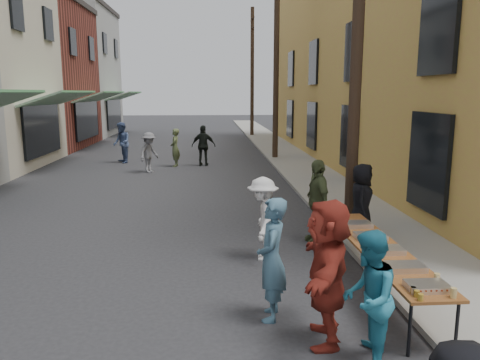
{
  "coord_description": "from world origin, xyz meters",
  "views": [
    {
      "loc": [
        1.14,
        -7.03,
        3.13
      ],
      "look_at": [
        1.8,
        2.72,
        1.3
      ],
      "focal_mm": 35.0,
      "sensor_mm": 36.0,
      "label": 1
    }
  ],
  "objects": [
    {
      "name": "ground",
      "position": [
        0.0,
        0.0,
        0.0
      ],
      "size": [
        120.0,
        120.0,
        0.0
      ],
      "primitive_type": "plane",
      "color": "#28282B",
      "rests_on": "ground"
    },
    {
      "name": "sidewalk",
      "position": [
        5.0,
        15.0,
        0.05
      ],
      "size": [
        2.2,
        60.0,
        0.1
      ],
      "primitive_type": "cube",
      "color": "gray",
      "rests_on": "ground"
    },
    {
      "name": "building_ochre",
      "position": [
        11.1,
        14.0,
        5.0
      ],
      "size": [
        10.0,
        28.0,
        10.0
      ],
      "primitive_type": "cube",
      "color": "gold",
      "rests_on": "ground"
    },
    {
      "name": "utility_pole_near",
      "position": [
        4.3,
        3.0,
        4.5
      ],
      "size": [
        0.26,
        0.26,
        9.0
      ],
      "primitive_type": "cylinder",
      "color": "#2D2116",
      "rests_on": "ground"
    },
    {
      "name": "utility_pole_mid",
      "position": [
        4.3,
        15.0,
        4.5
      ],
      "size": [
        0.26,
        0.26,
        9.0
      ],
      "primitive_type": "cylinder",
      "color": "#2D2116",
      "rests_on": "ground"
    },
    {
      "name": "utility_pole_far",
      "position": [
        4.3,
        27.0,
        4.5
      ],
      "size": [
        0.26,
        0.26,
        9.0
      ],
      "primitive_type": "cylinder",
      "color": "#2D2116",
      "rests_on": "ground"
    },
    {
      "name": "serving_table",
      "position": [
        3.8,
        -0.15,
        0.71
      ],
      "size": [
        0.7,
        4.0,
        0.75
      ],
      "color": "brown",
      "rests_on": "ground"
    },
    {
      "name": "catering_tray_sausage",
      "position": [
        3.8,
        -1.8,
        0.79
      ],
      "size": [
        0.5,
        0.33,
        0.08
      ],
      "primitive_type": "cube",
      "color": "maroon",
      "rests_on": "serving_table"
    },
    {
      "name": "catering_tray_foil_b",
      "position": [
        3.8,
        -1.15,
        0.79
      ],
      "size": [
        0.5,
        0.33,
        0.08
      ],
      "primitive_type": "cube",
      "color": "#B2B2B7",
      "rests_on": "serving_table"
    },
    {
      "name": "catering_tray_buns",
      "position": [
        3.8,
        -0.45,
        0.79
      ],
      "size": [
        0.5,
        0.33,
        0.08
      ],
      "primitive_type": "cube",
      "color": "tan",
      "rests_on": "serving_table"
    },
    {
      "name": "catering_tray_foil_d",
      "position": [
        3.8,
        0.25,
        0.79
      ],
      "size": [
        0.5,
        0.33,
        0.08
      ],
      "primitive_type": "cube",
      "color": "#B2B2B7",
      "rests_on": "serving_table"
    },
    {
      "name": "catering_tray_buns_end",
      "position": [
        3.8,
        0.95,
        0.79
      ],
      "size": [
        0.5,
        0.33,
        0.08
      ],
      "primitive_type": "cube",
      "color": "tan",
      "rests_on": "serving_table"
    },
    {
      "name": "condiment_jar_a",
      "position": [
        3.58,
        -2.1,
        0.79
      ],
      "size": [
        0.07,
        0.07,
        0.08
      ],
      "primitive_type": "cylinder",
      "color": "#A57F26",
      "rests_on": "serving_table"
    },
    {
      "name": "condiment_jar_b",
      "position": [
        3.58,
        -2.0,
        0.79
      ],
      "size": [
        0.07,
        0.07,
        0.08
      ],
      "primitive_type": "cylinder",
      "color": "#A57F26",
      "rests_on": "serving_table"
    },
    {
      "name": "condiment_jar_c",
      "position": [
        3.58,
        -1.9,
        0.79
      ],
      "size": [
        0.07,
        0.07,
        0.08
      ],
      "primitive_type": "cylinder",
      "color": "#A57F26",
      "rests_on": "serving_table"
    },
    {
      "name": "cup_stack",
      "position": [
        4.0,
        -2.05,
        0.81
      ],
      "size": [
        0.08,
        0.08,
        0.12
      ],
      "primitive_type": "cylinder",
      "color": "tan",
      "rests_on": "serving_table"
    },
    {
      "name": "guest_front_b",
      "position": [
        1.99,
        -0.94,
        0.87
      ],
      "size": [
        0.52,
        0.7,
        1.73
      ],
      "primitive_type": "imported",
      "rotation": [
        0.0,
        0.0,
        -1.75
      ],
      "color": "#436C83",
      "rests_on": "ground"
    },
    {
      "name": "guest_front_c",
      "position": [
        2.96,
        -2.09,
        0.8
      ],
      "size": [
        0.87,
        0.96,
        1.6
      ],
      "primitive_type": "imported",
      "rotation": [
        0.0,
        0.0,
        -2.0
      ],
      "color": "teal",
      "rests_on": "ground"
    },
    {
      "name": "guest_front_d",
      "position": [
        2.14,
        1.46,
        0.79
      ],
      "size": [
        0.69,
        1.08,
        1.58
      ],
      "primitive_type": "imported",
      "rotation": [
        0.0,
        0.0,
        -1.67
      ],
      "color": "white",
      "rests_on": "ground"
    },
    {
      "name": "guest_front_e",
      "position": [
        3.4,
        2.39,
        0.89
      ],
      "size": [
        0.56,
        1.08,
        1.77
      ],
      "primitive_type": "imported",
      "rotation": [
        0.0,
        0.0,
        -1.45
      ],
      "color": "#495631",
      "rests_on": "ground"
    },
    {
      "name": "guest_queue_back",
      "position": [
        2.6,
        -1.59,
        0.93
      ],
      "size": [
        0.9,
        1.8,
        1.86
      ],
      "primitive_type": "imported",
      "rotation": [
        0.0,
        0.0,
        -1.78
      ],
      "color": "maroon",
      "rests_on": "ground"
    },
    {
      "name": "server",
      "position": [
        4.35,
        2.4,
        0.89
      ],
      "size": [
        0.72,
        0.89,
        1.57
      ],
      "primitive_type": "imported",
      "rotation": [
        0.0,
        0.0,
        1.24
      ],
      "color": "black",
      "rests_on": "sidewalk"
    },
    {
      "name": "passerby_left",
      "position": [
        -1.22,
        11.54,
        0.8
      ],
      "size": [
        1.04,
        1.19,
        1.59
      ],
      "primitive_type": "imported",
      "rotation": [
        0.0,
        0.0,
        1.03
      ],
      "color": "slate",
      "rests_on": "ground"
    },
    {
      "name": "passerby_mid",
      "position": [
        0.92,
        13.15,
        0.88
      ],
      "size": [
        1.07,
        0.55,
        1.75
      ],
      "primitive_type": "imported",
      "rotation": [
        0.0,
        0.0,
        3.02
      ],
      "color": "black",
      "rests_on": "ground"
    },
    {
      "name": "passerby_right",
      "position": [
        -0.3,
        13.02,
        0.81
      ],
      "size": [
        0.43,
        0.62,
        1.62
      ],
      "primitive_type": "imported",
      "rotation": [
        0.0,
        0.0,
        4.64
      ],
      "color": "#536138",
      "rests_on": "ground"
    },
    {
      "name": "passerby_far",
      "position": [
        -2.77,
        14.23,
        0.92
      ],
      "size": [
        0.99,
        1.09,
        1.83
      ],
      "primitive_type": "imported",
      "rotation": [
        0.0,
        0.0,
        5.13
      ],
      "color": "#465987",
      "rests_on": "ground"
    }
  ]
}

